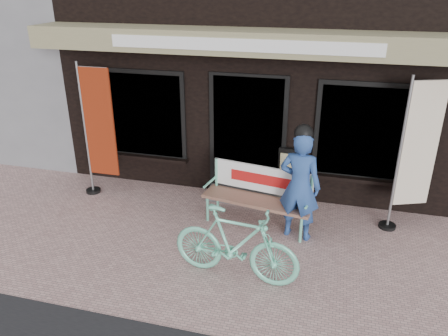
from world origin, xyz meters
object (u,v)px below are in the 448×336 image
(bicycle, at_px, (236,244))
(nobori_cream, at_px, (415,154))
(person, at_px, (300,184))
(nobori_red, at_px, (98,130))
(menu_stand, at_px, (292,175))
(bench, at_px, (259,192))

(bicycle, relative_size, nobori_cream, 0.70)
(person, xyz_separation_m, nobori_red, (-3.54, 0.53, 0.35))
(nobori_cream, relative_size, menu_stand, 2.44)
(bench, height_order, nobori_red, nobori_red)
(bench, bearing_deg, person, -11.05)
(nobori_red, bearing_deg, person, -8.95)
(bench, distance_m, nobori_red, 3.00)
(bicycle, bearing_deg, nobori_red, 64.42)
(bicycle, bearing_deg, nobori_cream, -44.12)
(nobori_cream, bearing_deg, bicycle, -161.87)
(nobori_red, xyz_separation_m, nobori_cream, (5.14, 0.16, 0.02))
(bench, relative_size, person, 1.00)
(nobori_cream, bearing_deg, nobori_red, 159.82)
(bicycle, bearing_deg, person, -23.09)
(bicycle, relative_size, nobori_red, 0.71)
(nobori_red, distance_m, menu_stand, 3.45)
(menu_stand, bearing_deg, person, -71.12)
(person, relative_size, bicycle, 1.06)
(nobori_red, bearing_deg, bench, -6.15)
(person, height_order, bicycle, person)
(menu_stand, bearing_deg, nobori_red, -162.85)
(bicycle, distance_m, nobori_red, 3.44)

